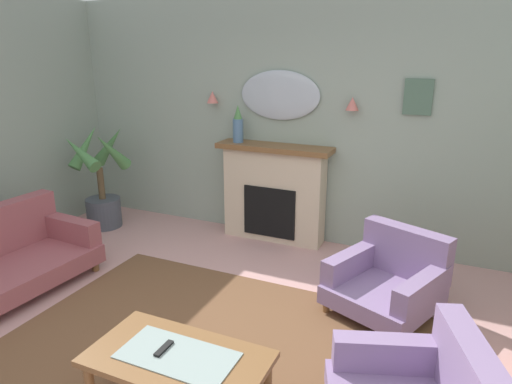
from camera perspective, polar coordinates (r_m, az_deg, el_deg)
The scene contains 13 objects.
floor at distance 3.58m, azimuth -7.75°, elevation -21.81°, with size 7.29×6.27×0.10m, color #C6938E.
wall_back at distance 5.30m, azimuth 7.15°, elevation 8.59°, with size 7.29×0.10×2.82m, color #93A393.
patterned_rug at distance 3.68m, azimuth -6.06°, elevation -19.40°, with size 3.20×2.40×0.01m, color brown.
fireplace at distance 5.41m, azimuth 2.23°, elevation -0.22°, with size 1.36×0.36×1.16m.
mantel_vase_centre at distance 5.38m, azimuth -2.27°, elevation 8.32°, with size 0.12×0.12×0.44m.
wall_mirror at distance 5.31m, azimuth 2.97°, elevation 12.00°, with size 0.96×0.06×0.56m, color #B2BCC6.
wall_sconce_left at distance 5.64m, azimuth -5.48°, elevation 11.75°, with size 0.14×0.14×0.14m, color #D17066.
wall_sconce_right at distance 5.02m, azimuth 11.97°, elevation 10.78°, with size 0.14×0.14×0.14m, color #D17066.
framed_picture at distance 4.98m, azimuth 19.64°, elevation 11.14°, with size 0.28×0.03×0.36m, color #4C6B56.
coffee_table at distance 2.99m, azimuth -9.76°, elevation -20.42°, with size 1.10×0.60×0.45m.
tv_remote at distance 3.01m, azimuth -11.47°, elevation -18.70°, with size 0.04×0.16×0.02m, color black.
armchair_in_corner at distance 4.19m, azimuth 16.40°, elevation -10.33°, with size 1.05×1.06×0.71m.
potted_plant_tall_palm at distance 6.12m, azimuth -18.88°, elevation 1.09°, with size 0.70×0.72×1.31m.
Camera 1 is at (1.54, -2.32, 2.21)m, focal length 31.94 mm.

